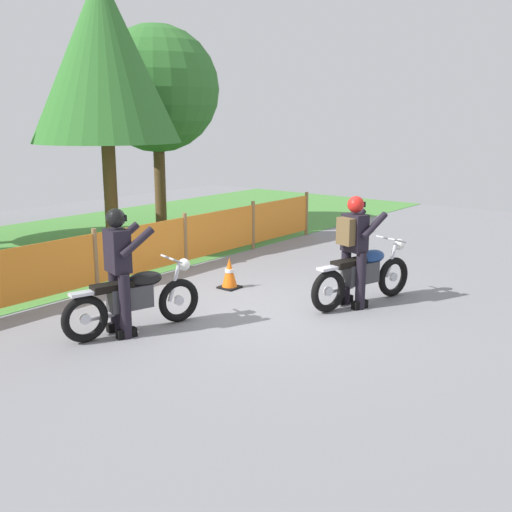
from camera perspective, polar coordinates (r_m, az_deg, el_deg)
The scene contains 10 objects.
ground at distance 9.27m, azimuth 0.60°, elevation -4.81°, with size 24.00×24.00×0.02m, color gray.
grass_verge at distance 13.79m, azimuth -20.01°, elevation 0.41°, with size 24.00×6.95×0.01m, color #4C8C3D.
barrier_fence at distance 10.92m, azimuth -10.55°, elevation 0.70°, with size 10.45×0.08×1.05m.
tree_near_right at distance 13.07m, azimuth -14.20°, elevation 17.63°, with size 3.02×3.02×5.66m.
tree_rightmost at distance 15.36m, azimuth -9.35°, elevation 15.23°, with size 3.03×3.03×4.99m.
motorcycle_lead at distance 9.41m, azimuth 10.06°, elevation -1.70°, with size 1.99×0.80×0.96m.
motorcycle_trailing at distance 8.25m, azimuth -11.39°, elevation -3.97°, with size 1.94×0.76×0.94m.
rider_lead at distance 9.15m, azimuth 9.22°, elevation 1.01°, with size 0.76×0.65×1.69m.
rider_trailing at distance 8.05m, azimuth -12.76°, elevation -1.04°, with size 0.66×0.65×1.69m.
traffic_cone at distance 10.16m, azimuth -2.52°, elevation -1.63°, with size 0.32×0.32×0.53m.
Camera 1 is at (-6.97, -5.41, 2.83)m, focal length 42.41 mm.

